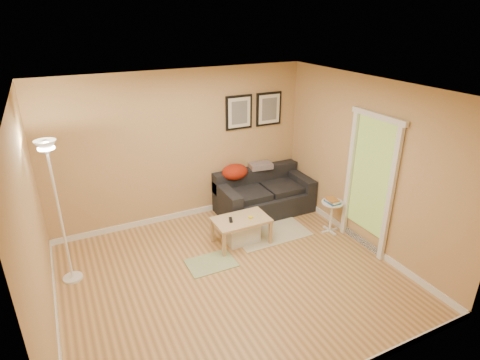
{
  "coord_description": "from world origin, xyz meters",
  "views": [
    {
      "loc": [
        -1.88,
        -4.11,
        3.44
      ],
      "look_at": [
        0.55,
        0.85,
        1.05
      ],
      "focal_mm": 29.43,
      "sensor_mm": 36.0,
      "label": 1
    }
  ],
  "objects": [
    {
      "name": "side_table",
      "position": [
        2.02,
        0.4,
        0.28
      ],
      "size": [
        0.36,
        0.36,
        0.55
      ],
      "primitive_type": null,
      "color": "white",
      "rests_on": "ground"
    },
    {
      "name": "red_throw",
      "position": [
        0.91,
        1.8,
        0.77
      ],
      "size": [
        0.48,
        0.36,
        0.28
      ],
      "primitive_type": null,
      "color": "#9E2F0E",
      "rests_on": "sofa"
    },
    {
      "name": "wall_left",
      "position": [
        -2.25,
        0.0,
        1.3
      ],
      "size": [
        0.0,
        4.0,
        4.0
      ],
      "primitive_type": "plane",
      "rotation": [
        1.57,
        0.0,
        1.57
      ],
      "color": "tan",
      "rests_on": "ground"
    },
    {
      "name": "wall_front",
      "position": [
        0.0,
        -2.0,
        1.3
      ],
      "size": [
        4.5,
        0.0,
        4.5
      ],
      "primitive_type": "plane",
      "rotation": [
        -1.57,
        0.0,
        0.0
      ],
      "color": "tan",
      "rests_on": "ground"
    },
    {
      "name": "coffee_table",
      "position": [
        0.52,
        0.74,
        0.22
      ],
      "size": [
        0.99,
        0.77,
        0.44
      ],
      "primitive_type": null,
      "rotation": [
        0.0,
        0.0,
        -0.3
      ],
      "color": "tan",
      "rests_on": "ground"
    },
    {
      "name": "area_rug",
      "position": [
        1.09,
        0.84,
        0.01
      ],
      "size": [
        1.25,
        0.85,
        0.01
      ],
      "primitive_type": "cube",
      "color": "beige",
      "rests_on": "ground"
    },
    {
      "name": "tape_roll",
      "position": [
        0.66,
        0.69,
        0.45
      ],
      "size": [
        0.07,
        0.07,
        0.03
      ],
      "primitive_type": "cylinder",
      "color": "yellow",
      "rests_on": "coffee_table"
    },
    {
      "name": "framed_print_right",
      "position": [
        1.68,
        1.98,
        1.8
      ],
      "size": [
        0.5,
        0.04,
        0.6
      ],
      "primitive_type": null,
      "color": "black",
      "rests_on": "wall_back"
    },
    {
      "name": "framed_print_left",
      "position": [
        1.08,
        1.98,
        1.8
      ],
      "size": [
        0.5,
        0.04,
        0.6
      ],
      "primitive_type": null,
      "color": "black",
      "rests_on": "wall_back"
    },
    {
      "name": "book_stack",
      "position": [
        2.0,
        0.38,
        0.59
      ],
      "size": [
        0.22,
        0.26,
        0.07
      ],
      "primitive_type": null,
      "rotation": [
        0.0,
        0.0,
        0.21
      ],
      "color": "#2C5986",
      "rests_on": "side_table"
    },
    {
      "name": "baseboard_right",
      "position": [
        2.24,
        0.0,
        0.05
      ],
      "size": [
        0.02,
        4.0,
        0.1
      ],
      "primitive_type": "cube",
      "color": "white",
      "rests_on": "ground"
    },
    {
      "name": "storage_bin",
      "position": [
        0.54,
        0.79,
        0.16
      ],
      "size": [
        0.53,
        0.39,
        0.33
      ],
      "primitive_type": null,
      "color": "white",
      "rests_on": "ground"
    },
    {
      "name": "ceiling",
      "position": [
        0.0,
        0.0,
        2.6
      ],
      "size": [
        4.5,
        4.5,
        0.0
      ],
      "primitive_type": "plane",
      "rotation": [
        3.14,
        0.0,
        0.0
      ],
      "color": "white",
      "rests_on": "wall_back"
    },
    {
      "name": "sofa",
      "position": [
        1.38,
        1.53,
        0.38
      ],
      "size": [
        1.7,
        0.9,
        0.75
      ],
      "primitive_type": null,
      "color": "black",
      "rests_on": "ground"
    },
    {
      "name": "baseboard_back",
      "position": [
        0.0,
        1.99,
        0.05
      ],
      "size": [
        4.5,
        0.02,
        0.1
      ],
      "primitive_type": "cube",
      "color": "white",
      "rests_on": "ground"
    },
    {
      "name": "green_runner",
      "position": [
        -0.13,
        0.43,
        0.01
      ],
      "size": [
        0.7,
        0.5,
        0.01
      ],
      "primitive_type": "cube",
      "color": "#668C4C",
      "rests_on": "ground"
    },
    {
      "name": "floor",
      "position": [
        0.0,
        0.0,
        0.0
      ],
      "size": [
        4.5,
        4.5,
        0.0
      ],
      "primitive_type": "plane",
      "color": "tan",
      "rests_on": "ground"
    },
    {
      "name": "floor_lamp",
      "position": [
        -2.0,
        0.94,
        0.96
      ],
      "size": [
        0.26,
        0.26,
        2.03
      ],
      "primitive_type": null,
      "color": "white",
      "rests_on": "ground"
    },
    {
      "name": "wall_back",
      "position": [
        0.0,
        2.0,
        1.3
      ],
      "size": [
        4.5,
        0.0,
        4.5
      ],
      "primitive_type": "plane",
      "rotation": [
        1.57,
        0.0,
        0.0
      ],
      "color": "tan",
      "rests_on": "ground"
    },
    {
      "name": "plaid_throw",
      "position": [
        1.46,
        1.85,
        0.78
      ],
      "size": [
        0.45,
        0.32,
        0.1
      ],
      "primitive_type": null,
      "rotation": [
        0.0,
        0.0,
        -0.14
      ],
      "color": "#A67C61",
      "rests_on": "sofa"
    },
    {
      "name": "wall_right",
      "position": [
        2.25,
        0.0,
        1.3
      ],
      "size": [
        0.0,
        4.0,
        4.0
      ],
      "primitive_type": "plane",
      "rotation": [
        1.57,
        0.0,
        -1.57
      ],
      "color": "tan",
      "rests_on": "ground"
    },
    {
      "name": "remote_control",
      "position": [
        0.35,
        0.77,
        0.45
      ],
      "size": [
        0.1,
        0.17,
        0.02
      ],
      "primitive_type": "cube",
      "rotation": [
        0.0,
        0.0,
        -0.35
      ],
      "color": "black",
      "rests_on": "coffee_table"
    },
    {
      "name": "baseboard_left",
      "position": [
        -2.24,
        0.0,
        0.05
      ],
      "size": [
        0.02,
        4.0,
        0.1
      ],
      "primitive_type": "cube",
      "color": "white",
      "rests_on": "ground"
    },
    {
      "name": "doorway",
      "position": [
        2.2,
        -0.15,
        1.02
      ],
      "size": [
        0.12,
        1.01,
        2.13
      ],
      "primitive_type": null,
      "color": "white",
      "rests_on": "ground"
    }
  ]
}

